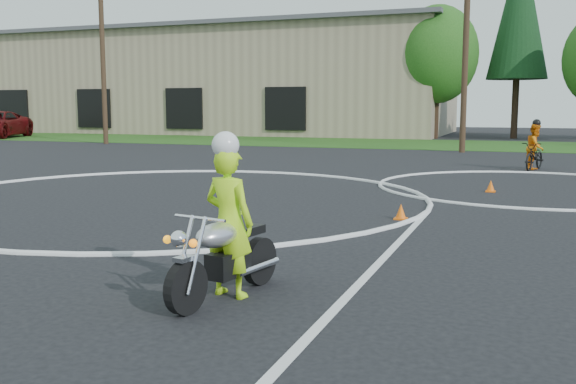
% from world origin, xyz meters
% --- Properties ---
extents(ground, '(120.00, 120.00, 0.00)m').
position_xyz_m(ground, '(0.00, 0.00, 0.00)').
color(ground, black).
rests_on(ground, ground).
extents(grass_strip, '(120.00, 10.00, 0.02)m').
position_xyz_m(grass_strip, '(0.00, 27.00, 0.01)').
color(grass_strip, '#1E4714').
rests_on(grass_strip, ground).
extents(course_markings, '(19.05, 19.05, 0.12)m').
position_xyz_m(course_markings, '(2.17, 4.35, 0.01)').
color(course_markings, silver).
rests_on(course_markings, ground).
extents(primary_motorcycle, '(0.77, 1.90, 1.01)m').
position_xyz_m(primary_motorcycle, '(4.72, -3.85, 0.49)').
color(primary_motorcycle, black).
rests_on(primary_motorcycle, ground).
extents(rider_primary_grp, '(0.69, 0.52, 1.87)m').
position_xyz_m(rider_primary_grp, '(4.73, -3.71, 0.90)').
color(rider_primary_grp, '#B8FA1A').
rests_on(rider_primary_grp, ground).
extents(rider_second_grp, '(1.09, 1.90, 1.73)m').
position_xyz_m(rider_second_grp, '(8.12, 13.16, 0.61)').
color(rider_second_grp, black).
rests_on(rider_second_grp, ground).
extents(traffic_cones, '(21.31, 12.65, 0.30)m').
position_xyz_m(traffic_cones, '(4.64, 4.57, 0.14)').
color(traffic_cones, '#FF660D').
rests_on(traffic_cones, ground).
extents(warehouse, '(41.00, 17.00, 8.30)m').
position_xyz_m(warehouse, '(-18.00, 39.99, 4.16)').
color(warehouse, tan).
rests_on(warehouse, ground).
extents(utility_poles, '(41.60, 1.12, 10.00)m').
position_xyz_m(utility_poles, '(5.00, 21.00, 5.20)').
color(utility_poles, '#473321').
rests_on(utility_poles, ground).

